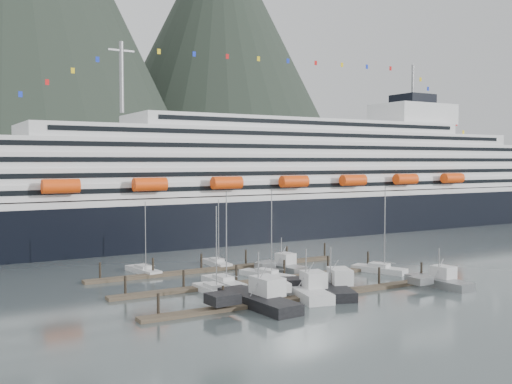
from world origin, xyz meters
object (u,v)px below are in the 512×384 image
cruise_ship (272,189)px  sailboat_d (267,275)px  trawler_b (305,290)px  sailboat_h (379,270)px  sailboat_e (143,271)px  sailboat_f (217,264)px  trawler_e (281,266)px  trawler_d (438,281)px  trawler_c (329,286)px  trawler_a (257,299)px  sailboat_c (214,291)px  sailboat_b (223,283)px

cruise_ship → sailboat_d: size_ratio=13.87×
trawler_b → sailboat_h: bearing=-55.1°
cruise_ship → trawler_b: size_ratio=17.20×
sailboat_d → sailboat_h: 20.24m
sailboat_e → sailboat_f: (14.16, -0.00, 0.01)m
sailboat_d → sailboat_h: bearing=-124.6°
trawler_b → trawler_e: size_ratio=1.17×
sailboat_h → trawler_d: size_ratio=1.38×
trawler_c → trawler_d: bearing=-85.8°
trawler_a → trawler_e: bearing=-43.5°
sailboat_h → trawler_e: sailboat_h is taller
sailboat_d → sailboat_c: bearing=97.4°
sailboat_c → sailboat_e: (-3.46, 20.45, -0.01)m
cruise_ship → sailboat_b: cruise_ship is taller
sailboat_d → sailboat_f: size_ratio=1.19×
cruise_ship → sailboat_b: (-40.43, -51.05, -11.61)m
cruise_ship → sailboat_f: size_ratio=16.49×
sailboat_e → trawler_c: bearing=-155.5°
sailboat_b → sailboat_c: (-3.82, -4.35, -0.02)m
sailboat_c → sailboat_d: sailboat_d is taller
trawler_b → trawler_c: size_ratio=0.83×
sailboat_e → sailboat_f: size_ratio=1.00×
trawler_c → sailboat_f: bearing=30.3°
trawler_e → sailboat_e: bearing=54.1°
sailboat_f → sailboat_e: bearing=91.0°
sailboat_d → sailboat_e: (-16.28, 14.30, -0.02)m
sailboat_e → cruise_ship: bearing=-62.7°
sailboat_d → trawler_c: 14.16m
trawler_b → trawler_d: bearing=-88.9°
sailboat_e → trawler_a: 30.79m
sailboat_d → trawler_b: bearing=152.0°
cruise_ship → trawler_e: bearing=-120.0°
trawler_a → sailboat_b: bearing=-12.9°
sailboat_e → trawler_a: (5.05, -30.37, 0.59)m
cruise_ship → trawler_e: 53.55m
sailboat_f → trawler_a: 31.71m
trawler_d → sailboat_b: bearing=54.2°
sailboat_c → trawler_b: 13.37m
trawler_a → sailboat_d: bearing=-38.9°
sailboat_f → sailboat_h: (21.53, -20.01, 0.03)m
sailboat_b → sailboat_f: size_ratio=1.19×
trawler_a → trawler_e: trawler_a is taller
sailboat_d → trawler_d: (19.28, -19.18, 0.43)m
sailboat_d → trawler_d: size_ratio=1.36×
sailboat_e → trawler_c: size_ratio=0.87×
sailboat_h → trawler_e: 17.10m
trawler_b → sailboat_b: bearing=39.4°
trawler_d → sailboat_f: bearing=28.3°
sailboat_e → sailboat_f: 14.16m
trawler_c → sailboat_c: bearing=84.0°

